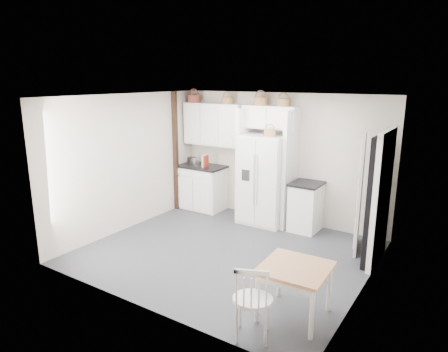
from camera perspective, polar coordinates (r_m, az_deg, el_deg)
The scene contains 27 objects.
floor at distance 6.91m, azimuth 0.39°, elevation -10.80°, with size 4.50×4.50×0.00m, color #37373B.
ceiling at distance 6.28m, azimuth 0.43°, elevation 11.29°, with size 4.50×4.50×0.00m, color white.
wall_back at distance 8.19m, azimuth 8.00°, elevation 2.59°, with size 4.50×4.50×0.00m, color beige.
wall_left at distance 7.88m, azimuth -13.50°, elevation 1.91°, with size 4.00×4.00×0.00m, color beige.
wall_right at distance 5.63m, azimuth 20.10°, elevation -3.33°, with size 4.00×4.00×0.00m, color beige.
refrigerator at distance 8.02m, azimuth 5.84°, elevation -0.52°, with size 0.93×0.75×1.80m, color silver.
base_cab_left at distance 9.00m, azimuth -3.16°, elevation -1.67°, with size 1.02×0.65×0.95m, color silver.
base_cab_right at distance 7.86m, azimuth 11.61°, elevation -4.42°, with size 0.52×0.62×0.91m, color silver.
dining_table at distance 5.17m, azimuth 9.99°, elevation -15.92°, with size 0.80×0.80×0.67m, color #A77346.
windsor_chair at distance 4.69m, azimuth 4.13°, elevation -17.17°, with size 0.46×0.42×0.93m, color silver.
counter_left at distance 8.88m, azimuth -3.20°, elevation 1.40°, with size 1.07×0.69×0.04m, color black.
counter_right at distance 7.73m, azimuth 11.78°, elevation -1.09°, with size 0.56×0.66×0.04m, color black.
toaster at distance 8.93m, azimuth -4.42°, elevation 2.16°, with size 0.25×0.14×0.17m, color silver.
cookbook_red at distance 8.69m, azimuth -2.62°, elevation 2.13°, with size 0.04×0.17×0.25m, color maroon.
cookbook_cream at distance 8.70m, azimuth -2.74°, elevation 2.19°, with size 0.04×0.18×0.27m, color beige.
basket_upper_a at distance 8.95m, azimuth -4.31°, elevation 10.96°, with size 0.29×0.29×0.17m, color brown.
basket_upper_c at distance 8.45m, azimuth 0.49°, elevation 10.74°, with size 0.24×0.24×0.14m, color brown.
basket_bridge_a at distance 8.06m, azimuth 5.26°, elevation 10.60°, with size 0.29×0.29×0.16m, color brown.
basket_bridge_b at distance 7.84m, azimuth 8.47°, elevation 10.36°, with size 0.25×0.25×0.14m, color brown.
basket_fridge_b at distance 7.69m, azimuth 6.57°, elevation 6.13°, with size 0.23×0.23×0.13m, color brown.
upper_cabinet at distance 8.68m, azimuth -1.41°, elevation 7.38°, with size 1.40×0.34×0.90m, color silver.
bridge_cabinet at distance 7.98m, azimuth 6.68°, elevation 8.34°, with size 1.12×0.34×0.45m, color silver.
fridge_panel_left at distance 8.25m, azimuth 2.92°, elevation 1.74°, with size 0.08×0.60×2.30m, color silver.
fridge_panel_right at distance 7.80m, azimuth 9.41°, elevation 0.86°, with size 0.08×0.60×2.30m, color silver.
trim_post at distance 8.81m, azimuth -6.93°, elevation 3.43°, with size 0.09×0.09×2.60m, color black.
doorway_void at distance 6.67m, azimuth 21.16°, elevation -3.28°, with size 0.18×0.85×2.05m, color black.
door_slab at distance 7.05m, azimuth 18.90°, elevation -2.16°, with size 0.80×0.04×2.05m, color white.
Camera 1 is at (3.39, -5.28, 2.88)m, focal length 32.00 mm.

